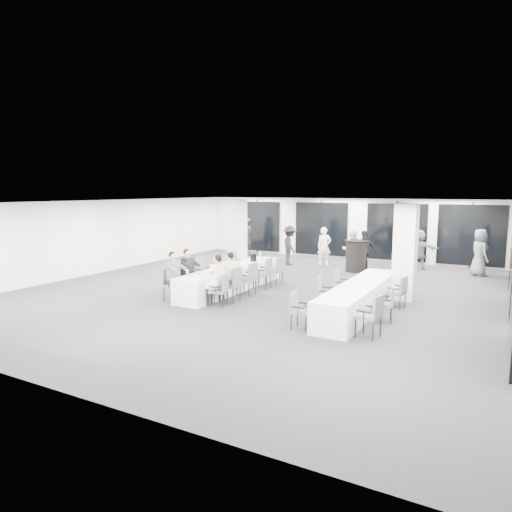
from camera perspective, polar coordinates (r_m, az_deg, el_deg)
The scene contains 43 objects.
room at distance 14.93m, azimuth 5.64°, elevation 1.31°, with size 14.04×16.04×2.84m.
column_left at distance 18.46m, azimuth -2.37°, elevation 2.70°, with size 0.60×0.60×2.80m, color silver.
column_right at distance 13.87m, azimuth 18.14°, elevation 0.46°, with size 0.60×0.60×2.80m, color silver.
banquet_table_main at distance 14.63m, azimuth -3.03°, elevation -2.83°, with size 0.90×5.00×0.75m, color silver.
banquet_table_side at distance 12.32m, azimuth 12.83°, elevation -5.13°, with size 0.90×5.00×0.75m, color silver.
cocktail_table at distance 18.27m, azimuth 12.37°, elevation 0.02°, with size 0.89×0.89×1.24m.
chair_main_left_near at distance 13.45m, azimuth -10.61°, elevation -3.24°, with size 0.53×0.58×0.94m.
chair_main_left_second at distance 13.96m, azimuth -8.88°, elevation -2.77°, with size 0.58×0.60×0.94m.
chair_main_left_mid at distance 14.76m, azimuth -6.52°, elevation -1.90°, with size 0.53×0.60×1.04m.
chair_main_left_fourth at distance 15.65m, azimuth -4.20°, elevation -1.49°, with size 0.58×0.60×0.95m.
chair_main_left_far at distance 16.42m, azimuth -2.46°, elevation -0.91°, with size 0.52×0.58×1.00m.
chair_main_right_near at distance 12.58m, azimuth -4.42°, elevation -4.02°, with size 0.55×0.57×0.90m.
chair_main_right_second at distance 13.06m, azimuth -2.93°, elevation -3.29°, with size 0.53×0.58×1.00m.
chair_main_right_mid at distance 13.85m, azimuth -0.90°, elevation -2.62°, with size 0.51×0.57×1.00m.
chair_main_right_fourth at distance 14.75m, azimuth 1.09°, elevation -1.95°, with size 0.55×0.60×1.00m.
chair_main_right_far at distance 15.54m, azimuth 2.58°, elevation -1.61°, with size 0.53×0.57×0.92m.
chair_side_left_near at distance 10.62m, azimuth 5.35°, elevation -6.48°, with size 0.44×0.49×0.86m.
chair_side_left_mid at distance 12.12m, azimuth 8.48°, elevation -4.47°, with size 0.55×0.58×0.94m.
chair_side_left_far at distance 13.43m, azimuth 10.58°, elevation -3.36°, with size 0.47×0.52×0.90m.
chair_side_right_near at distance 10.23m, azimuth 14.32°, elevation -6.97°, with size 0.55×0.59×0.95m.
chair_side_right_mid at distance 11.56m, azimuth 16.03°, elevation -5.46°, with size 0.54×0.57×0.89m.
chair_side_right_far at distance 12.96m, azimuth 17.46°, elevation -4.10°, with size 0.51×0.54×0.87m.
seated_guest_a at distance 13.31m, azimuth -10.07°, elevation -2.13°, with size 0.50×0.38×1.44m.
seated_guest_b at distance 13.83m, azimuth -8.32°, elevation -1.70°, with size 0.50×0.38×1.44m.
seated_guest_c at distance 12.59m, azimuth -5.09°, elevation -2.63°, with size 0.50×0.38×1.44m.
seated_guest_d at distance 13.10m, azimuth -3.58°, elevation -2.18°, with size 0.50×0.38×1.44m.
standing_guest_a at distance 19.59m, azimuth 8.54°, elevation 1.50°, with size 0.66×0.54×1.82m, color white.
standing_guest_b at distance 18.78m, azimuth 11.92°, elevation 1.07°, with size 0.86×0.53×1.79m, color white.
standing_guest_c at distance 19.48m, azimuth 4.23°, elevation 1.66°, with size 1.23×0.63×1.91m, color black.
standing_guest_d at distance 18.52m, azimuth 13.39°, elevation 0.98°, with size 1.07×0.60×1.82m, color black.
standing_guest_e at distance 18.89m, azimuth 26.19°, elevation 0.74°, with size 0.96×0.58×1.98m, color #585A5F.
standing_guest_f at distance 19.54m, azimuth 19.72°, elevation 1.10°, with size 1.67×0.64×1.82m, color #585A5F.
standing_guest_g at distance 22.31m, azimuth -1.09°, elevation 2.72°, with size 0.75×0.61×2.07m, color black.
standing_guest_h at distance 17.08m, azimuth 18.37°, elevation 0.53°, with size 0.98×0.60×2.02m, color black.
ice_bucket_near at distance 13.82m, azimuth -4.52°, elevation -1.38°, with size 0.22×0.22×0.25m, color black.
ice_bucket_far at distance 15.66m, azimuth -0.32°, elevation -0.22°, with size 0.22×0.22×0.25m, color black.
water_bottle_a at distance 13.01m, azimuth -8.57°, elevation -2.14°, with size 0.07×0.07×0.21m, color silver.
water_bottle_b at distance 14.61m, azimuth -2.12°, elevation -0.94°, with size 0.06×0.06×0.20m, color silver.
water_bottle_c at distance 16.34m, azimuth 0.52°, elevation 0.10°, with size 0.07×0.07×0.23m, color silver.
plate_a at distance 13.34m, azimuth -7.13°, elevation -2.27°, with size 0.19×0.19×0.03m.
plate_b at distance 12.96m, azimuth -7.12°, elevation -2.58°, with size 0.19×0.19×0.03m.
plate_c at distance 14.17m, azimuth -4.04°, elevation -1.61°, with size 0.21×0.21×0.03m.
wine_glass at distance 12.84m, azimuth -6.62°, elevation -2.04°, with size 0.08×0.08×0.20m.
Camera 1 is at (6.68, -12.53, 3.18)m, focal length 32.00 mm.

